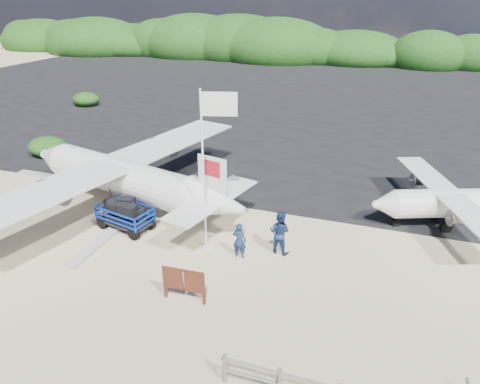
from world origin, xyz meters
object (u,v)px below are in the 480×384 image
object	(u,v)px
signboard	(185,300)
aircraft_large	(443,125)
baggage_cart	(127,229)
aircraft_small	(199,93)
flagpole	(206,248)
crew_a	(239,240)
crew_b	(280,232)

from	to	relation	value
signboard	aircraft_large	distance (m)	28.01
baggage_cart	aircraft_small	world-z (taller)	aircraft_small
flagpole	signboard	bearing A→B (deg)	-79.96
flagpole	aircraft_small	distance (m)	30.10
signboard	aircraft_small	bearing A→B (deg)	110.14
signboard	aircraft_small	size ratio (longest dim) A/B	0.23
crew_a	aircraft_small	bearing A→B (deg)	-63.14
aircraft_large	signboard	bearing A→B (deg)	82.29
crew_a	crew_b	xyz separation A→B (m)	(1.41, 0.84, 0.16)
flagpole	crew_a	world-z (taller)	flagpole
crew_a	aircraft_large	size ratio (longest dim) A/B	0.10
crew_a	crew_b	distance (m)	1.65
baggage_cart	crew_b	size ratio (longest dim) A/B	1.42
baggage_cart	signboard	world-z (taller)	signboard
flagpole	aircraft_small	size ratio (longest dim) A/B	0.92
aircraft_large	crew_b	bearing A→B (deg)	84.00
baggage_cart	aircraft_large	size ratio (longest dim) A/B	0.17
baggage_cart	flagpole	xyz separation A→B (m)	(3.99, -0.32, 0.00)
baggage_cart	crew_a	bearing A→B (deg)	6.82
signboard	crew_a	size ratio (longest dim) A/B	1.05
baggage_cart	crew_a	distance (m)	5.58
crew_a	aircraft_small	xyz separation A→B (m)	(-13.77, 27.68, -0.76)
baggage_cart	flagpole	distance (m)	4.00
flagpole	aircraft_large	xyz separation A→B (m)	(10.92, 22.71, 0.00)
aircraft_large	aircraft_small	xyz separation A→B (m)	(-23.17, 4.78, 0.00)
flagpole	crew_a	xyz separation A→B (m)	(1.51, -0.19, 0.76)
crew_a	aircraft_small	world-z (taller)	crew_a
signboard	crew_a	world-z (taller)	crew_a
baggage_cart	crew_b	world-z (taller)	crew_b
signboard	crew_b	world-z (taller)	crew_b
crew_b	baggage_cart	bearing A→B (deg)	12.31
baggage_cart	crew_b	distance (m)	6.98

